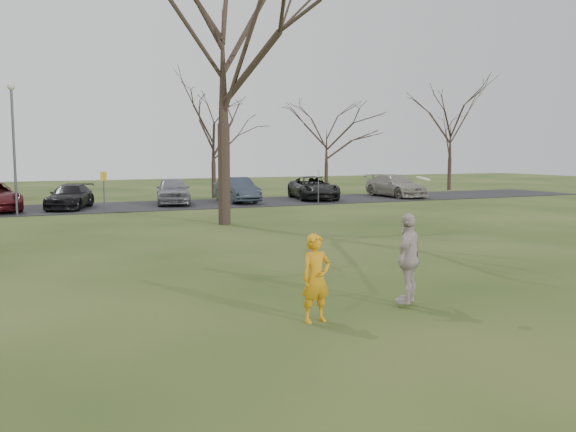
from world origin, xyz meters
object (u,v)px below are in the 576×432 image
at_px(car_4, 173,191).
at_px(catching_play, 409,258).
at_px(car_6, 313,188).
at_px(car_3, 70,197).
at_px(car_7, 396,186).
at_px(lamp_post, 13,132).
at_px(car_5, 237,190).
at_px(player_defender, 316,278).
at_px(big_tree, 223,55).

bearing_deg(car_4, catching_play, -81.23).
distance_m(car_4, car_6, 9.04).
xyz_separation_m(car_3, car_7, (20.76, 0.17, 0.11)).
relative_size(catching_play, lamp_post, 0.40).
distance_m(catching_play, lamp_post, 23.21).
height_order(car_4, catching_play, catching_play).
bearing_deg(car_5, car_7, -0.77).
bearing_deg(car_7, car_5, 176.82).
bearing_deg(car_7, car_4, 176.22).
bearing_deg(car_3, car_7, 19.62).
relative_size(car_3, catching_play, 1.77).
xyz_separation_m(car_5, car_7, (11.27, -0.18, 0.00)).
height_order(player_defender, car_4, car_4).
xyz_separation_m(car_5, car_6, (5.22, 0.14, -0.01)).
height_order(car_4, lamp_post, lamp_post).
bearing_deg(big_tree, lamp_post, 136.85).
height_order(catching_play, big_tree, big_tree).
xyz_separation_m(car_4, car_5, (3.82, -0.22, -0.04)).
distance_m(player_defender, car_3, 24.49).
relative_size(car_7, big_tree, 0.37).
bearing_deg(catching_play, car_3, 100.49).
relative_size(player_defender, big_tree, 0.11).
distance_m(car_3, car_4, 5.70).
distance_m(player_defender, car_7, 30.70).
bearing_deg(big_tree, car_4, 88.56).
bearing_deg(car_5, big_tree, -111.88).
bearing_deg(big_tree, car_6, 47.71).
distance_m(player_defender, car_6, 27.79).
xyz_separation_m(catching_play, big_tree, (0.95, 14.40, 6.04)).
bearing_deg(car_6, big_tree, -120.28).
distance_m(catching_play, big_tree, 15.65).
relative_size(car_5, car_6, 0.86).
bearing_deg(catching_play, car_7, 56.16).
xyz_separation_m(car_4, big_tree, (-0.26, -10.30, 6.18)).
bearing_deg(car_3, lamp_post, -120.00).
height_order(car_6, car_7, car_7).
xyz_separation_m(car_6, big_tree, (-9.30, -10.23, 6.23)).
xyz_separation_m(car_3, catching_play, (4.47, -24.14, 0.27)).
distance_m(player_defender, car_4, 25.17).
bearing_deg(catching_play, car_6, 67.41).
distance_m(car_4, catching_play, 24.73).
relative_size(car_3, car_7, 0.86).
height_order(car_4, car_6, car_4).
height_order(car_7, lamp_post, lamp_post).
height_order(car_6, catching_play, catching_play).
xyz_separation_m(car_5, lamp_post, (-12.08, -2.58, 3.18)).
bearing_deg(car_3, car_5, 21.26).
relative_size(player_defender, car_4, 0.34).
height_order(car_3, car_7, car_7).
height_order(car_5, big_tree, big_tree).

